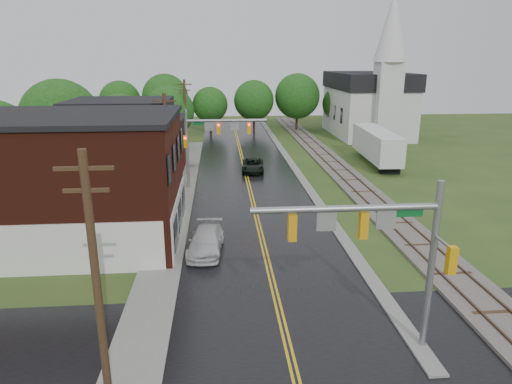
{
  "coord_description": "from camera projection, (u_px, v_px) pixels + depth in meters",
  "views": [
    {
      "loc": [
        -2.67,
        -13.86,
        11.65
      ],
      "look_at": [
        -0.45,
        13.49,
        3.5
      ],
      "focal_mm": 32.0,
      "sensor_mm": 36.0,
      "label": 1
    }
  ],
  "objects": [
    {
      "name": "cross_road",
      "position": [
        290.0,
        353.0,
        18.68
      ],
      "size": [
        60.0,
        9.0,
        0.02
      ],
      "primitive_type": "cube",
      "color": "black",
      "rests_on": "ground"
    },
    {
      "name": "curb_right",
      "position": [
        293.0,
        166.0,
        50.63
      ],
      "size": [
        0.8,
        70.0,
        0.12
      ],
      "primitive_type": "cube",
      "color": "gray",
      "rests_on": "ground"
    },
    {
      "name": "utility_pole_a",
      "position": [
        96.0,
        278.0,
        14.89
      ],
      "size": [
        1.8,
        0.28,
        9.0
      ],
      "color": "#382616",
      "rests_on": "ground"
    },
    {
      "name": "yellow_house",
      "position": [
        124.0,
        158.0,
        39.84
      ],
      "size": [
        8.0,
        7.0,
        6.4
      ],
      "primitive_type": "cube",
      "color": "tan",
      "rests_on": "ground"
    },
    {
      "name": "brick_building",
      "position": [
        65.0,
        180.0,
        28.95
      ],
      "size": [
        14.3,
        10.3,
        8.3
      ],
      "color": "#48180F",
      "rests_on": "ground"
    },
    {
      "name": "suv_dark",
      "position": [
        253.0,
        165.0,
        48.0
      ],
      "size": [
        2.6,
        5.0,
        1.35
      ],
      "primitive_type": "imported",
      "rotation": [
        0.0,
        0.0,
        -0.08
      ],
      "color": "black",
      "rests_on": "ground"
    },
    {
      "name": "main_road",
      "position": [
        247.0,
        179.0,
        45.43
      ],
      "size": [
        10.0,
        90.0,
        0.02
      ],
      "primitive_type": "cube",
      "color": "black",
      "rests_on": "ground"
    },
    {
      "name": "pickup_white",
      "position": [
        206.0,
        241.0,
        28.2
      ],
      "size": [
        2.43,
        5.04,
        1.42
      ],
      "primitive_type": "imported",
      "rotation": [
        0.0,
        0.0,
        -0.09
      ],
      "color": "silver",
      "rests_on": "ground"
    },
    {
      "name": "tree_left_c",
      "position": [
        122.0,
        121.0,
        52.52
      ],
      "size": [
        6.0,
        6.0,
        7.65
      ],
      "color": "black",
      "rests_on": "ground"
    },
    {
      "name": "tree_left_e",
      "position": [
        170.0,
        112.0,
        58.56
      ],
      "size": [
        6.4,
        6.4,
        8.16
      ],
      "color": "black",
      "rests_on": "ground"
    },
    {
      "name": "railroad",
      "position": [
        333.0,
        164.0,
        50.96
      ],
      "size": [
        3.2,
        80.0,
        0.3
      ],
      "color": "#59544C",
      "rests_on": "ground"
    },
    {
      "name": "church",
      "position": [
        371.0,
        97.0,
        68.0
      ],
      "size": [
        10.4,
        18.4,
        20.0
      ],
      "color": "silver",
      "rests_on": "ground"
    },
    {
      "name": "darkred_building",
      "position": [
        151.0,
        149.0,
        48.8
      ],
      "size": [
        7.0,
        6.0,
        4.4
      ],
      "primitive_type": "cube",
      "color": "#3F0F0C",
      "rests_on": "ground"
    },
    {
      "name": "utility_pole_c",
      "position": [
        186.0,
        115.0,
        56.93
      ],
      "size": [
        1.8,
        0.28,
        9.0
      ],
      "color": "#382616",
      "rests_on": "ground"
    },
    {
      "name": "tree_left_b",
      "position": [
        62.0,
        121.0,
        44.23
      ],
      "size": [
        7.6,
        7.6,
        9.69
      ],
      "color": "black",
      "rests_on": "ground"
    },
    {
      "name": "traffic_signal_near",
      "position": [
        382.0,
        238.0,
        17.53
      ],
      "size": [
        7.34,
        0.3,
        7.2
      ],
      "color": "gray",
      "rests_on": "ground"
    },
    {
      "name": "traffic_signal_far",
      "position": [
        210.0,
        134.0,
        40.88
      ],
      "size": [
        7.34,
        0.43,
        7.2
      ],
      "color": "gray",
      "rests_on": "ground"
    },
    {
      "name": "semi_trailer",
      "position": [
        377.0,
        144.0,
        51.08
      ],
      "size": [
        3.21,
        12.05,
        3.78
      ],
      "color": "black",
      "rests_on": "ground"
    },
    {
      "name": "sidewalk_left",
      "position": [
        180.0,
        195.0,
        40.17
      ],
      "size": [
        2.4,
        50.0,
        0.12
      ],
      "primitive_type": "cube",
      "color": "gray",
      "rests_on": "ground"
    },
    {
      "name": "utility_pole_b",
      "position": [
        167.0,
        148.0,
        35.91
      ],
      "size": [
        1.8,
        0.28,
        9.0
      ],
      "color": "#382616",
      "rests_on": "ground"
    }
  ]
}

